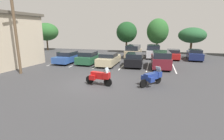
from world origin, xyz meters
TOP-DOWN VIEW (x-y plane):
  - ground at (0.00, 0.00)m, footprint 44.00×44.00m
  - motorcycle_touring at (0.50, -0.26)m, footprint 2.20×0.95m
  - motorcycle_second at (4.31, 0.69)m, footprint 1.56×1.83m
  - parking_stripes at (-0.61, 7.30)m, footprint 14.34×5.00m
  - car_blue at (-6.21, 7.34)m, footprint 2.09×4.90m
  - car_green at (-3.47, 7.43)m, footprint 2.03×4.32m
  - car_champagne at (-0.86, 7.10)m, footprint 1.92×4.58m
  - car_black at (2.10, 7.49)m, footprint 2.06×4.38m
  - car_maroon at (5.00, 7.09)m, footprint 2.18×4.48m
  - car_far_tan at (1.13, 13.72)m, footprint 2.10×4.85m
  - car_far_silver at (3.98, 14.10)m, footprint 2.22×4.55m
  - car_far_red at (6.82, 13.79)m, footprint 2.12×4.48m
  - car_far_navy at (9.67, 13.72)m, footprint 2.10×4.56m
  - utility_pole at (-7.95, 1.14)m, footprint 0.25×1.80m
  - tree_far_left at (-17.16, 18.51)m, footprint 4.71×4.71m
  - tree_center_right at (-0.85, 18.75)m, footprint 3.65×3.65m
  - tree_center at (10.28, 20.42)m, footprint 4.54×4.54m
  - tree_far_right at (4.49, 20.79)m, footprint 3.86×3.86m

SIDE VIEW (x-z plane):
  - ground at x=0.00m, z-range -0.10..0.00m
  - parking_stripes at x=-0.61m, z-range 0.00..0.01m
  - motorcycle_second at x=4.31m, z-range -0.04..1.34m
  - motorcycle_touring at x=0.50m, z-range -0.05..1.38m
  - car_far_red at x=6.82m, z-range -0.02..1.36m
  - car_blue at x=-6.21m, z-range -0.02..1.42m
  - car_far_navy at x=9.67m, z-range -0.01..1.45m
  - car_champagne at x=-0.86m, z-range 0.00..1.44m
  - car_green at x=-3.47m, z-range -0.03..1.49m
  - car_black at x=2.10m, z-range -0.01..1.49m
  - car_far_tan at x=1.13m, z-range -0.01..1.84m
  - car_far_silver at x=3.98m, z-range -0.03..1.87m
  - car_maroon at x=5.00m, z-range 0.01..1.86m
  - tree_center at x=10.28m, z-range 0.91..5.40m
  - tree_center_right at x=-0.85m, z-range 0.92..6.40m
  - tree_far_left at x=-17.16m, z-range 0.97..6.40m
  - tree_far_right at x=4.49m, z-range 0.79..6.87m
  - utility_pole at x=-7.95m, z-range 0.17..8.60m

